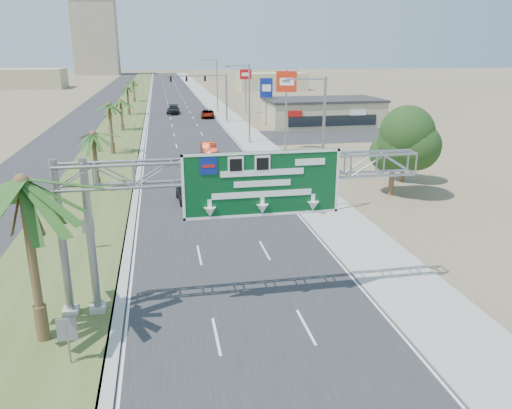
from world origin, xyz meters
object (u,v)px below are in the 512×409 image
at_px(pole_sign_red_far, 246,78).
at_px(car_far, 173,110).
at_px(car_left_lane, 187,193).
at_px(pole_sign_red_near, 286,87).
at_px(pole_sign_blue, 266,90).
at_px(palm_near, 21,183).
at_px(sign_gantry, 227,182).
at_px(signal_mast, 214,93).
at_px(car_mid_lane, 209,149).
at_px(car_right_lane, 208,114).
at_px(store_building, 323,113).

bearing_deg(pole_sign_red_far, car_far, 168.52).
bearing_deg(car_left_lane, pole_sign_red_near, 51.21).
bearing_deg(pole_sign_blue, pole_sign_red_near, -95.44).
relative_size(palm_near, car_left_lane, 2.09).
xyz_separation_m(car_left_lane, pole_sign_red_near, (12.98, 19.24, 6.90)).
xyz_separation_m(sign_gantry, signal_mast, (6.23, 62.05, -1.21)).
height_order(signal_mast, car_mid_lane, signal_mast).
distance_m(car_right_lane, car_far, 9.08).
xyz_separation_m(signal_mast, car_far, (-6.48, 13.60, -4.04)).
bearing_deg(store_building, car_far, 139.97).
relative_size(car_mid_lane, car_far, 0.83).
relative_size(sign_gantry, store_building, 0.93).
distance_m(car_right_lane, pole_sign_red_near, 33.46).
height_order(store_building, pole_sign_red_far, pole_sign_red_far).
bearing_deg(car_mid_lane, palm_near, -107.03).
xyz_separation_m(signal_mast, store_building, (16.83, -5.97, -2.85)).
distance_m(signal_mast, pole_sign_red_far, 13.10).
distance_m(palm_near, car_mid_lane, 39.44).
bearing_deg(pole_sign_red_near, sign_gantry, -108.17).
bearing_deg(pole_sign_red_far, signal_mast, -123.32).
height_order(pole_sign_red_near, pole_sign_blue, pole_sign_red_near).
distance_m(car_left_lane, car_right_lane, 51.78).
bearing_deg(car_mid_lane, car_far, 92.92).
distance_m(store_building, pole_sign_red_near, 23.03).
relative_size(signal_mast, car_far, 1.85).
bearing_deg(car_left_lane, signal_mast, 76.07).
height_order(car_far, pole_sign_red_far, pole_sign_red_far).
xyz_separation_m(palm_near, pole_sign_red_far, (21.50, 74.81, -0.26)).
bearing_deg(palm_near, pole_sign_blue, 69.51).
relative_size(signal_mast, pole_sign_red_far, 1.22).
height_order(palm_near, pole_sign_red_far, pole_sign_red_far).
height_order(store_building, car_mid_lane, store_building).
relative_size(car_far, pole_sign_red_far, 0.66).
xyz_separation_m(car_mid_lane, car_far, (-2.81, 40.12, 0.05)).
height_order(car_mid_lane, car_far, car_far).
bearing_deg(pole_sign_red_far, store_building, -60.02).
bearing_deg(store_building, car_left_lane, -121.85).
relative_size(store_building, car_mid_lane, 3.92).
height_order(car_left_lane, car_far, car_far).
relative_size(car_right_lane, pole_sign_red_near, 0.53).
distance_m(sign_gantry, pole_sign_blue, 58.98).
distance_m(palm_near, signal_mast, 65.60).
height_order(palm_near, car_right_lane, palm_near).
xyz_separation_m(car_left_lane, car_mid_lane, (3.52, 18.12, 0.07)).
bearing_deg(palm_near, car_right_lane, 78.95).
xyz_separation_m(car_right_lane, pole_sign_red_far, (7.70, 4.12, 5.97)).
distance_m(sign_gantry, store_building, 60.77).
bearing_deg(pole_sign_red_far, palm_near, -106.03).
xyz_separation_m(palm_near, car_left_lane, (7.18, 19.33, -6.25)).
distance_m(car_mid_lane, car_right_lane, 33.38).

